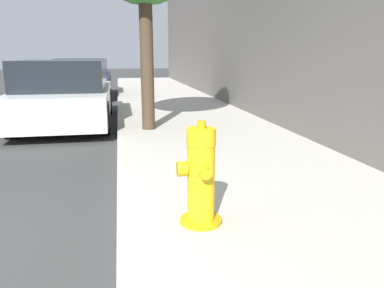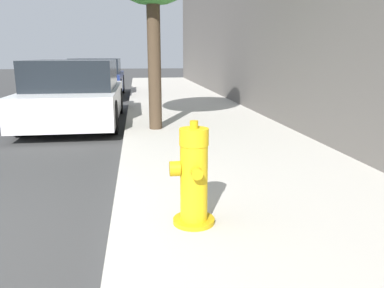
% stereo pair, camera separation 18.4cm
% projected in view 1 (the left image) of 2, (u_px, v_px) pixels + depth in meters
% --- Properties ---
extents(sidewalk_slab, '(3.01, 40.00, 0.14)m').
position_uv_depth(sidewalk_slab, '(303.00, 227.00, 3.08)').
color(sidewalk_slab, '#B7B2A8').
rests_on(sidewalk_slab, ground_plane).
extents(fire_hydrant, '(0.36, 0.35, 0.83)m').
position_uv_depth(fire_hydrant, '(201.00, 178.00, 2.92)').
color(fire_hydrant, '#C39C11').
rests_on(fire_hydrant, sidewalk_slab).
extents(parked_car_near, '(1.83, 4.14, 1.35)m').
position_uv_depth(parked_car_near, '(66.00, 94.00, 7.89)').
color(parked_car_near, silver).
rests_on(parked_car_near, ground_plane).
extents(parked_car_mid, '(1.76, 3.86, 1.34)m').
position_uv_depth(parked_car_mid, '(84.00, 78.00, 13.06)').
color(parked_car_mid, navy).
rests_on(parked_car_mid, ground_plane).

